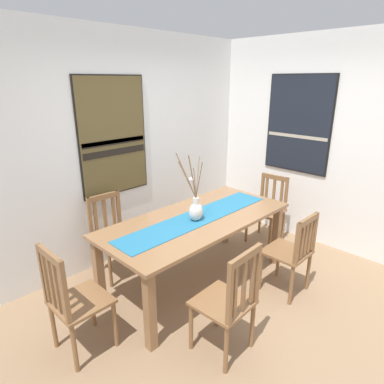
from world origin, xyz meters
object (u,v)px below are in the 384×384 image
Objects in this scene: chair_1 at (229,301)px; painting_on_back_wall at (113,137)px; chair_4 at (292,251)px; painting_on_side_wall at (299,124)px; chair_3 at (73,300)px; centerpiece_vase at (196,209)px; dining_table at (197,226)px; chair_2 at (268,208)px; chair_0 at (112,235)px.

chair_1 is 2.23m from painting_on_back_wall.
painting_on_side_wall is (1.30, 0.73, 1.10)m from chair_4.
painting_on_side_wall is at bearing -1.74° from chair_3.
chair_3 reaches higher than chair_4.
centerpiece_vase is at bearing -80.18° from painting_on_back_wall.
painting_on_side_wall is (2.10, -1.18, 0.06)m from painting_on_back_wall.
centerpiece_vase is at bearing -1.95° from chair_3.
chair_1 reaches higher than chair_4.
chair_1 is at bearing -177.41° from chair_4.
centerpiece_vase is (-0.06, -0.04, 0.23)m from dining_table.
painting_on_side_wall is at bearing -13.60° from chair_2.
chair_1 is at bearing -155.83° from chair_2.
chair_0 is 0.69× the size of painting_on_back_wall.
painting_on_side_wall is (2.38, -0.91, 1.10)m from chair_0.
centerpiece_vase is 0.71× the size of chair_3.
chair_0 is 1.96m from chair_4.
chair_0 reaches higher than dining_table.
chair_2 is 0.72× the size of painting_on_side_wall.
chair_0 is at bearing 157.65° from chair_2.
painting_on_back_wall reaches higher than chair_4.
chair_3 is at bearing -136.93° from chair_0.
painting_on_back_wall reaches higher than chair_2.
centerpiece_vase is 0.78× the size of chair_4.
chair_1 is at bearing -161.95° from painting_on_side_wall.
dining_table is at bearing 123.81° from chair_4.
painting_on_side_wall is at bearing -2.74° from dining_table.
painting_on_back_wall is at bearing 81.65° from chair_1.
chair_2 is 0.68× the size of painting_on_back_wall.
chair_4 is (-0.87, -0.83, 0.01)m from chair_2.
dining_table is at bearing 28.81° from centerpiece_vase.
chair_0 is 1.69m from chair_1.
chair_2 is 1.02× the size of chair_4.
chair_3 is at bearing 178.26° from painting_on_side_wall.
centerpiece_vase is 1.04m from chair_1.
centerpiece_vase reaches higher than dining_table.
centerpiece_vase is at bearing 128.00° from chair_4.
centerpiece_vase is at bearing -60.92° from chair_0.
chair_0 is 1.11m from painting_on_back_wall.
centerpiece_vase is 0.77× the size of chair_2.
chair_4 is (1.95, -0.83, -0.02)m from chair_3.
chair_4 is at bearing -22.99° from chair_3.
painting_on_side_wall reaches higher than chair_0.
dining_table is 1.64× the size of painting_on_side_wall.
chair_1 reaches higher than dining_table.
chair_0 is 0.96× the size of chair_1.
painting_on_side_wall reaches higher than chair_1.
dining_table is 1.56× the size of painting_on_back_wall.
chair_3 is 0.77× the size of painting_on_side_wall.
chair_3 reaches higher than dining_table.
chair_3 is at bearing 157.01° from chair_4.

